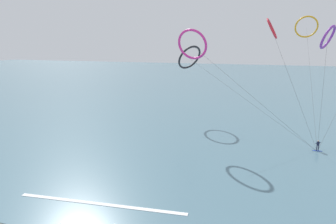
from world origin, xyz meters
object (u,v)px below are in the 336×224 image
at_px(kite_charcoal, 190,57).
at_px(kite_crimson, 272,29).
at_px(kite_magenta, 192,44).
at_px(kite_amber, 306,27).
at_px(kite_violet, 328,37).
at_px(surfer_cobalt, 318,146).

bearing_deg(kite_charcoal, kite_crimson, 90.60).
bearing_deg(kite_magenta, kite_crimson, -157.28).
height_order(kite_magenta, kite_amber, kite_amber).
height_order(kite_magenta, kite_violet, kite_violet).
xyz_separation_m(surfer_cobalt, kite_magenta, (-19.83, 1.91, 14.79)).
distance_m(surfer_cobalt, kite_magenta, 24.82).
bearing_deg(kite_magenta, kite_amber, -115.33).
height_order(kite_charcoal, kite_crimson, kite_crimson).
bearing_deg(kite_violet, kite_charcoal, -80.89).
distance_m(surfer_cobalt, kite_violet, 17.37).
bearing_deg(kite_violet, kite_magenta, -49.93).
xyz_separation_m(kite_magenta, kite_charcoal, (-3.16, 12.50, -2.76)).
relative_size(kite_magenta, kite_violet, 1.21).
distance_m(surfer_cobalt, kite_amber, 32.11).
bearing_deg(kite_violet, kite_crimson, -43.23).
bearing_deg(kite_crimson, kite_violet, -62.50).
bearing_deg(kite_amber, surfer_cobalt, 87.74).
bearing_deg(surfer_cobalt, kite_amber, 67.03).
bearing_deg(kite_crimson, kite_charcoal, 62.41).
bearing_deg(surfer_cobalt, kite_violet, 60.29).
relative_size(surfer_cobalt, kite_violet, 0.09).
bearing_deg(kite_amber, kite_violet, 90.14).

